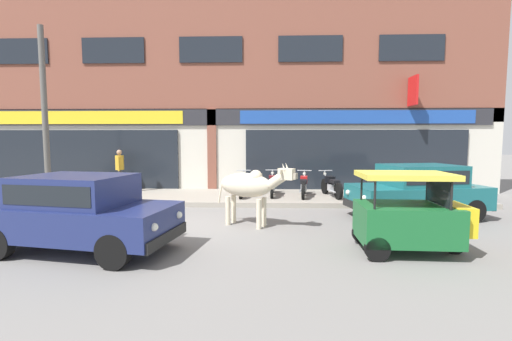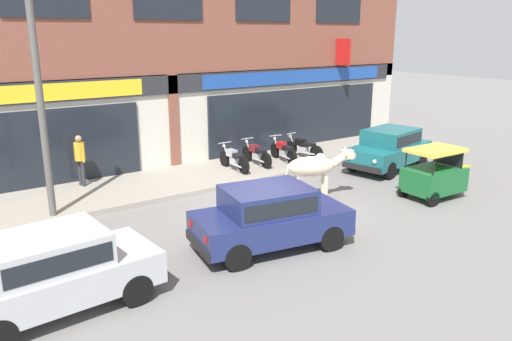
% 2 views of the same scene
% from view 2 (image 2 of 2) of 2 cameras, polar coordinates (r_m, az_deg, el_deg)
% --- Properties ---
extents(ground_plane, '(90.00, 90.00, 0.00)m').
position_cam_2_polar(ground_plane, '(13.94, 0.70, -4.59)').
color(ground_plane, slate).
extents(sidewalk, '(19.00, 3.17, 0.16)m').
position_cam_2_polar(sidewalk, '(16.98, -6.80, -0.72)').
color(sidewalk, gray).
rests_on(sidewalk, ground).
extents(shop_building, '(23.00, 1.40, 9.50)m').
position_cam_2_polar(shop_building, '(17.97, -10.16, 14.46)').
color(shop_building, brown).
rests_on(shop_building, ground).
extents(cow, '(1.99, 1.17, 1.61)m').
position_cam_2_polar(cow, '(14.64, 6.67, 0.43)').
color(cow, beige).
rests_on(cow, ground).
extents(car_0, '(3.69, 1.82, 1.46)m').
position_cam_2_polar(car_0, '(9.53, -22.19, -10.33)').
color(car_0, black).
rests_on(car_0, ground).
extents(car_1, '(3.80, 2.24, 1.46)m').
position_cam_2_polar(car_1, '(18.61, 15.00, 2.63)').
color(car_1, black).
rests_on(car_1, ground).
extents(car_2, '(3.79, 2.18, 1.46)m').
position_cam_2_polar(car_2, '(11.31, 1.58, -5.05)').
color(car_2, black).
rests_on(car_2, ground).
extents(auto_rickshaw, '(2.01, 1.23, 1.52)m').
position_cam_2_polar(auto_rickshaw, '(15.78, 19.84, -0.61)').
color(auto_rickshaw, black).
rests_on(auto_rickshaw, ground).
extents(motorcycle_0, '(0.52, 1.81, 0.88)m').
position_cam_2_polar(motorcycle_0, '(17.33, -2.55, 1.32)').
color(motorcycle_0, black).
rests_on(motorcycle_0, sidewalk).
extents(motorcycle_1, '(0.52, 1.81, 0.88)m').
position_cam_2_polar(motorcycle_1, '(18.02, 0.04, 1.88)').
color(motorcycle_1, black).
rests_on(motorcycle_1, sidewalk).
extents(motorcycle_2, '(0.56, 1.81, 0.88)m').
position_cam_2_polar(motorcycle_2, '(18.54, 3.13, 2.24)').
color(motorcycle_2, black).
rests_on(motorcycle_2, sidewalk).
extents(motorcycle_3, '(0.60, 1.80, 0.88)m').
position_cam_2_polar(motorcycle_3, '(19.13, 5.42, 2.61)').
color(motorcycle_3, black).
rests_on(motorcycle_3, sidewalk).
extents(pedestrian, '(0.32, 0.49, 1.60)m').
position_cam_2_polar(pedestrian, '(16.29, -19.48, 1.68)').
color(pedestrian, '#2D2D33').
rests_on(pedestrian, sidewalk).
extents(utility_pole, '(0.18, 0.18, 5.60)m').
position_cam_2_polar(utility_pole, '(13.51, -23.35, 6.49)').
color(utility_pole, '#595651').
rests_on(utility_pole, sidewalk).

